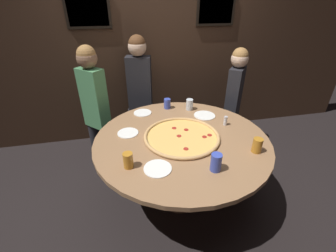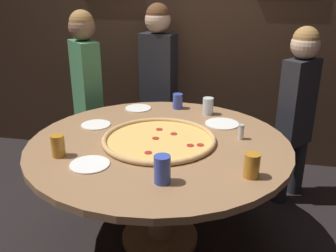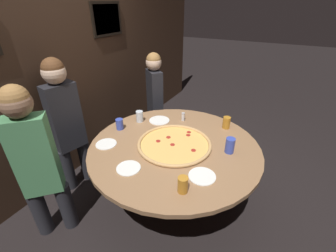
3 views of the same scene
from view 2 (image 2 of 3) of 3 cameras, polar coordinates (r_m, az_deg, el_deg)
name	(u,v)px [view 2 (image 2 of 3)]	position (r m, az deg, el deg)	size (l,w,h in m)	color
ground_plane	(160,239)	(2.72, -1.24, -16.77)	(24.00, 24.00, 0.00)	black
back_wall	(193,24)	(3.55, 3.83, 15.26)	(6.40, 0.08, 2.60)	#3D281C
dining_table	(159,159)	(2.39, -1.36, -5.08)	(1.63, 1.63, 0.74)	#936B47
giant_pizza	(159,139)	(2.33, -1.40, -2.05)	(0.71, 0.71, 0.03)	#EAB75B
drink_cup_near_left	(58,146)	(2.20, -16.40, -2.92)	(0.08, 0.08, 0.13)	#BC7A23
drink_cup_far_right	(162,169)	(1.84, -0.88, -6.63)	(0.08, 0.08, 0.14)	#384CB7
drink_cup_centre_back	(252,165)	(1.94, 12.65, -5.89)	(0.08, 0.08, 0.13)	#BC7A23
drink_cup_beside_pizza	(208,106)	(2.80, 6.12, 3.03)	(0.08, 0.08, 0.13)	silver
drink_cup_front_edge	(177,101)	(2.92, 1.41, 3.80)	(0.08, 0.08, 0.12)	#384CB7
white_plate_left_side	(96,125)	(2.64, -10.93, 0.19)	(0.20, 0.20, 0.01)	white
white_plate_near_front	(222,124)	(2.63, 8.23, 0.35)	(0.23, 0.23, 0.01)	white
white_plate_right_side	(138,108)	(2.94, -4.57, 2.72)	(0.20, 0.20, 0.01)	white
white_plate_beside_cup	(90,164)	(2.08, -11.84, -5.75)	(0.22, 0.22, 0.01)	white
condiment_shaker	(241,132)	(2.39, 11.07, -0.88)	(0.04, 0.04, 0.10)	silver
diner_far_right	(158,78)	(3.42, -1.48, 7.37)	(0.39, 0.23, 1.50)	#232328
diner_side_left	(87,86)	(3.32, -12.30, 6.01)	(0.35, 0.35, 1.46)	#232328
diner_centre_back	(297,106)	(3.01, 19.08, 2.84)	(0.32, 0.34, 1.38)	#232328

